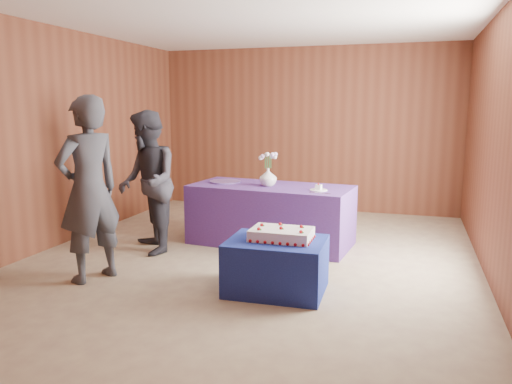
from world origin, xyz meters
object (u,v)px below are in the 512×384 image
at_px(vase, 268,177).
at_px(guest_left, 89,190).
at_px(cake_table, 276,266).
at_px(sheet_cake, 281,234).
at_px(guest_right, 147,182).
at_px(serving_table, 271,215).

distance_m(vase, guest_left, 2.23).
relative_size(cake_table, vase, 4.01).
bearing_deg(guest_left, vase, 166.24).
height_order(sheet_cake, vase, vase).
relative_size(guest_left, guest_right, 1.09).
bearing_deg(sheet_cake, serving_table, 109.04).
xyz_separation_m(cake_table, vase, (-0.53, 1.55, 0.61)).
bearing_deg(vase, sheet_cake, -69.53).
distance_m(vase, guest_right, 1.47).
bearing_deg(sheet_cake, guest_right, 157.32).
bearing_deg(serving_table, sheet_cake, -65.09).
distance_m(sheet_cake, guest_left, 1.95).
bearing_deg(serving_table, vase, -123.70).
distance_m(serving_table, sheet_cake, 1.66).
height_order(serving_table, guest_left, guest_left).
bearing_deg(cake_table, guest_right, 154.50).
relative_size(sheet_cake, guest_right, 0.35).
bearing_deg(sheet_cake, guest_left, -172.09).
bearing_deg(sheet_cake, cake_table, -139.91).
bearing_deg(guest_left, serving_table, 166.18).
xyz_separation_m(cake_table, serving_table, (-0.50, 1.59, 0.12)).
relative_size(cake_table, guest_right, 0.53).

